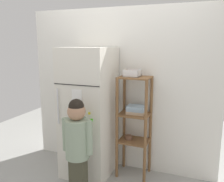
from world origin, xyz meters
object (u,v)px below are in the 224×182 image
object	(u,v)px
child_standing	(77,139)
fruit_bin	(132,74)
refrigerator	(89,112)
pantry_shelf_unit	(134,118)

from	to	relation	value
child_standing	fruit_bin	size ratio (longest dim) A/B	5.85
refrigerator	child_standing	xyz separation A→B (m)	(0.11, -0.51, -0.15)
refrigerator	fruit_bin	bearing A→B (deg)	17.47
pantry_shelf_unit	fruit_bin	bearing A→B (deg)	164.46
fruit_bin	pantry_shelf_unit	bearing A→B (deg)	-15.54
child_standing	fruit_bin	xyz separation A→B (m)	(0.40, 0.67, 0.65)
child_standing	refrigerator	bearing A→B (deg)	102.71
refrigerator	fruit_bin	distance (m)	0.74
refrigerator	child_standing	world-z (taller)	refrigerator
fruit_bin	refrigerator	bearing A→B (deg)	-162.53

